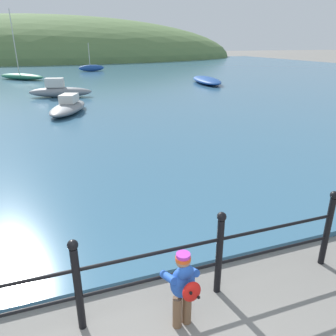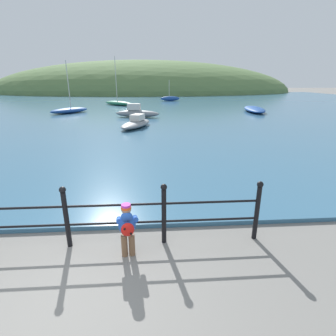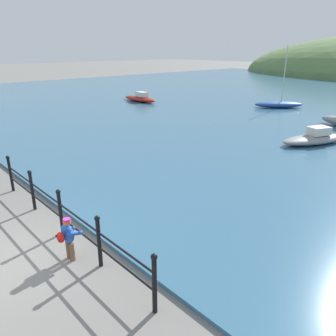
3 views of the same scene
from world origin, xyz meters
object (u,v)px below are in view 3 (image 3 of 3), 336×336
(boat_green_fishing, at_px, (279,104))
(boat_nearest_quay, at_px, (140,98))
(boat_far_left, at_px, (314,138))
(child_in_coat, at_px, (68,235))

(boat_green_fishing, xyz_separation_m, boat_nearest_quay, (-9.63, -5.89, 0.01))
(boat_nearest_quay, distance_m, boat_far_left, 16.13)
(boat_nearest_quay, xyz_separation_m, boat_far_left, (16.00, -2.06, -0.01))
(boat_far_left, bearing_deg, boat_green_fishing, 128.71)
(boat_green_fishing, relative_size, boat_nearest_quay, 1.17)
(child_in_coat, xyz_separation_m, boat_far_left, (-0.43, 12.80, -0.25))
(boat_green_fishing, xyz_separation_m, boat_far_left, (6.37, -7.95, -0.00))
(boat_green_fishing, distance_m, boat_far_left, 10.19)
(boat_green_fishing, height_order, boat_far_left, boat_green_fishing)
(child_in_coat, bearing_deg, boat_nearest_quay, 137.87)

